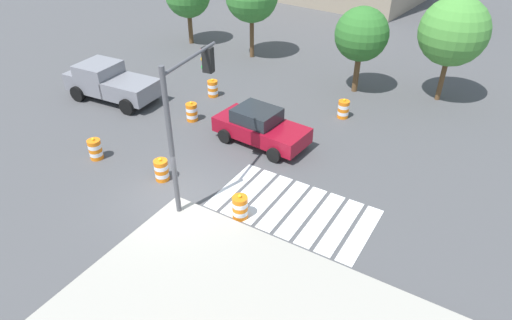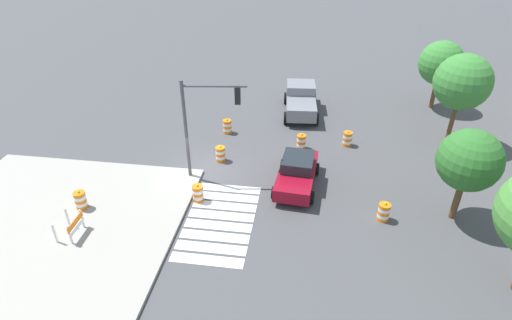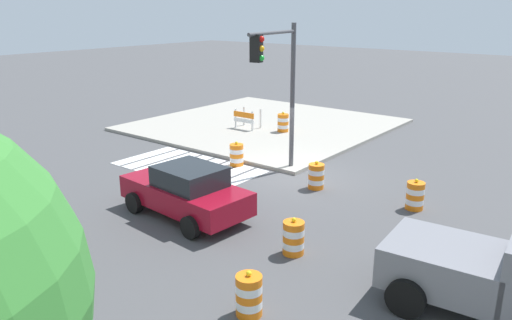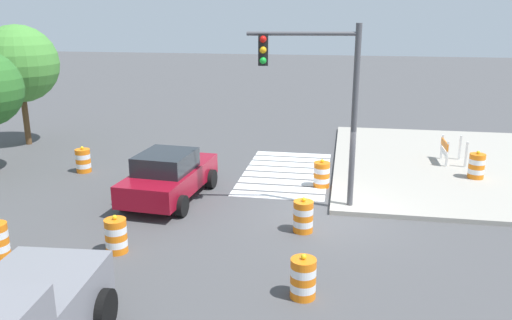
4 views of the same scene
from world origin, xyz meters
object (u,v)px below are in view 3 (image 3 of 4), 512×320
Objects in this scene: sports_car at (186,191)px; traffic_barrel_median_far at (293,238)px; traffic_barrel_far_curb at (415,196)px; traffic_barrel_lane_center at (13,229)px; traffic_barrel_on_sidewalk at (283,123)px; traffic_light_pole at (279,74)px; construction_barricade at (246,118)px; traffic_barrel_crosswalk_end at (237,155)px; traffic_barrel_near_corner at (316,176)px; traffic_barrel_median_near at (249,295)px.

traffic_barrel_median_far is (-3.98, 0.05, -0.36)m from sports_car.
traffic_barrel_far_curb and traffic_barrel_lane_center have the same top height.
traffic_barrel_lane_center is 14.65m from traffic_barrel_on_sidewalk.
traffic_barrel_lane_center is 0.19× the size of traffic_light_pole.
traffic_barrel_on_sidewalk is 0.78× the size of construction_barricade.
construction_barricade is at bearing -76.91° from traffic_barrel_lane_center.
sports_car reaches higher than traffic_barrel_on_sidewalk.
traffic_barrel_far_curb is (-7.42, 0.01, 0.00)m from traffic_barrel_crosswalk_end.
traffic_barrel_on_sidewalk reaches higher than traffic_barrel_median_far.
traffic_light_pole is at bearing 176.23° from traffic_barrel_crosswalk_end.
traffic_barrel_near_corner is (-1.86, -4.55, -0.36)m from sports_car.
traffic_barrel_median_far is at bearing -74.53° from traffic_barrel_median_near.
construction_barricade is at bearing -45.63° from traffic_barrel_median_far.
sports_car is at bearing -31.07° from traffic_barrel_median_near.
traffic_barrel_crosswalk_end is (2.09, -4.85, -0.36)m from sports_car.
sports_car reaches higher than traffic_barrel_near_corner.
traffic_barrel_median_far is at bearing 74.52° from traffic_barrel_far_curb.
traffic_barrel_lane_center is (7.05, 1.40, 0.00)m from traffic_barrel_median_near.
traffic_light_pole is at bearing -50.65° from traffic_barrel_median_far.
construction_barricade is (3.24, -13.93, 0.27)m from traffic_barrel_lane_center.
construction_barricade is at bearing 18.88° from traffic_barrel_on_sidewalk.
traffic_barrel_near_corner is 9.74m from traffic_barrel_lane_center.
sports_car is 5.56m from traffic_barrel_median_near.
traffic_barrel_near_corner and traffic_barrel_lane_center have the same top height.
traffic_light_pole is (1.79, -0.16, 3.46)m from traffic_barrel_near_corner.
traffic_barrel_crosswalk_end is 1.00× the size of traffic_barrel_far_curb.
traffic_light_pole is (5.26, 0.14, 3.46)m from traffic_barrel_far_curb.
traffic_barrel_lane_center is 14.31m from construction_barricade.
traffic_barrel_lane_center is at bearing 64.77° from traffic_barrel_near_corner.
traffic_barrel_on_sidewalk is 2.02m from construction_barricade.
sports_car is at bearing 42.27° from traffic_barrel_far_curb.
sports_car is at bearing 89.13° from traffic_light_pole.
traffic_barrel_crosswalk_end is 5.93m from construction_barricade.
traffic_barrel_lane_center is 9.90m from traffic_light_pole.
traffic_barrel_median_far is 12.86m from traffic_barrel_on_sidewalk.
traffic_barrel_crosswalk_end is at bearing -3.77° from traffic_light_pole.
traffic_barrel_on_sidewalk is (1.33, -14.59, 0.15)m from traffic_barrel_lane_center.
sports_car is 7.22m from traffic_barrel_far_curb.
traffic_barrel_on_sidewalk is 0.19× the size of traffic_light_pole.
traffic_light_pole is (-0.07, -4.71, 3.10)m from sports_car.
traffic_barrel_median_near and traffic_barrel_far_curb have the same top height.
construction_barricade is (5.53, -9.67, -0.09)m from sports_car.
sports_car reaches higher than traffic_barrel_lane_center.
sports_car is 4.35× the size of traffic_barrel_far_curb.
traffic_barrel_on_sidewalk is at bearing -70.65° from sports_car.
traffic_barrel_near_corner is at bearing 175.57° from traffic_barrel_crosswalk_end.
traffic_barrel_on_sidewalk is 7.49m from traffic_light_pole.
traffic_barrel_crosswalk_end is at bearing -38.95° from traffic_barrel_median_far.
traffic_barrel_lane_center is at bearing 11.21° from traffic_barrel_median_near.
sports_car reaches higher than construction_barricade.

